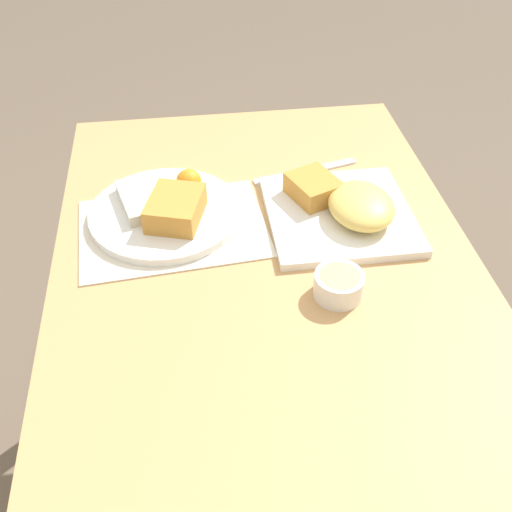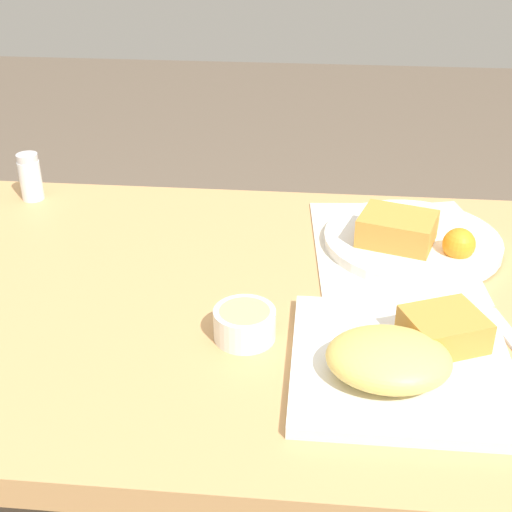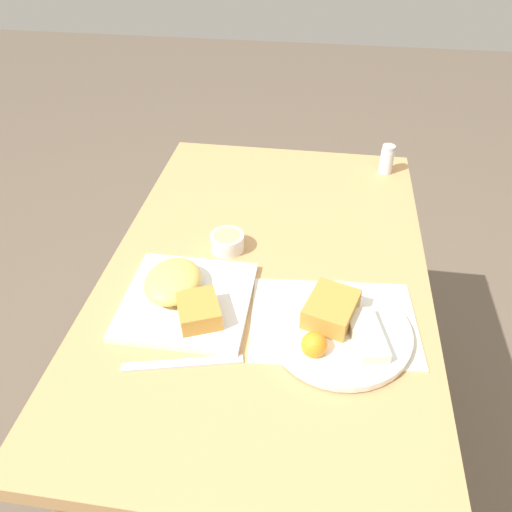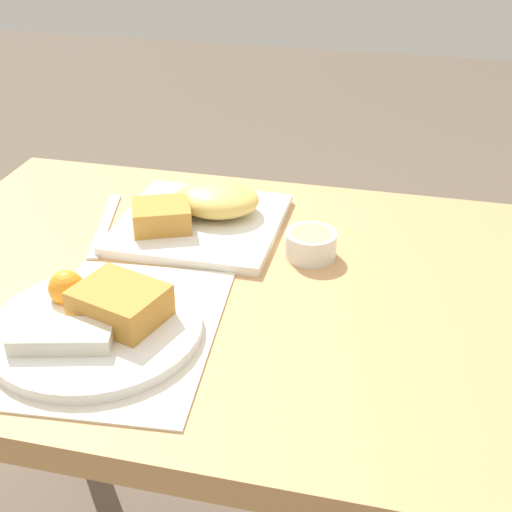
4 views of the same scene
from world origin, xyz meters
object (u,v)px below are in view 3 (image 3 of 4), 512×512
(sauce_ramekin, at_px, (227,242))
(butter_knife, at_px, (183,363))
(plate_oval_far, at_px, (338,327))
(salt_shaker, at_px, (387,161))
(plate_square_near, at_px, (183,294))

(sauce_ramekin, distance_m, butter_knife, 0.31)
(plate_oval_far, height_order, salt_shaker, salt_shaker)
(sauce_ramekin, distance_m, salt_shaker, 0.52)
(sauce_ramekin, bearing_deg, plate_oval_far, 48.35)
(butter_knife, bearing_deg, sauce_ramekin, 73.44)
(plate_square_near, relative_size, plate_oval_far, 0.94)
(plate_square_near, height_order, sauce_ramekin, plate_square_near)
(plate_square_near, xyz_separation_m, butter_knife, (0.14, 0.03, -0.02))
(salt_shaker, height_order, butter_knife, salt_shaker)
(plate_oval_far, bearing_deg, butter_knife, -67.72)
(plate_square_near, distance_m, plate_oval_far, 0.29)
(plate_oval_far, distance_m, sauce_ramekin, 0.32)
(salt_shaker, relative_size, butter_knife, 0.38)
(plate_square_near, distance_m, salt_shaker, 0.68)
(salt_shaker, distance_m, butter_knife, 0.79)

